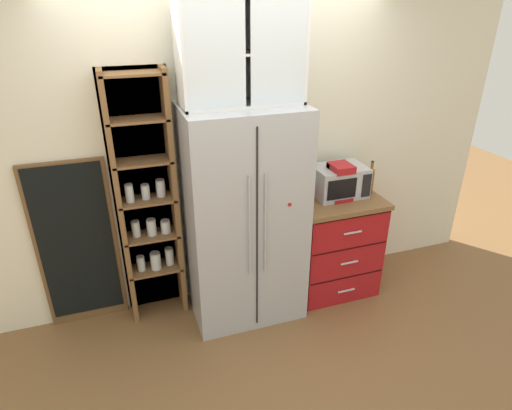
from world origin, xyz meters
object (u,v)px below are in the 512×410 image
(refrigerator, at_px, (244,217))
(coffee_maker, at_px, (338,181))
(bottle_clear, at_px, (337,185))
(chalkboard_menu, at_px, (77,245))
(mug_red, at_px, (307,193))
(microwave, at_px, (339,181))
(mug_cream, at_px, (337,192))
(bottle_amber, at_px, (370,179))

(refrigerator, bearing_deg, coffee_maker, 2.48)
(bottle_clear, height_order, chalkboard_menu, chalkboard_menu)
(refrigerator, height_order, mug_red, refrigerator)
(bottle_clear, distance_m, chalkboard_menu, 2.16)
(microwave, height_order, mug_cream, microwave)
(microwave, relative_size, chalkboard_menu, 0.31)
(refrigerator, xyz_separation_m, microwave, (0.87, 0.08, 0.16))
(mug_cream, bearing_deg, microwave, 43.66)
(refrigerator, height_order, bottle_clear, refrigerator)
(refrigerator, bearing_deg, mug_cream, 3.50)
(mug_cream, relative_size, bottle_amber, 0.37)
(mug_red, height_order, bottle_amber, bottle_amber)
(mug_red, relative_size, bottle_amber, 0.36)
(bottle_amber, bearing_deg, chalkboard_menu, 173.71)
(chalkboard_menu, bearing_deg, bottle_amber, -6.29)
(microwave, xyz_separation_m, coffee_maker, (-0.03, -0.04, 0.03))
(bottle_amber, xyz_separation_m, bottle_clear, (-0.30, 0.03, -0.02))
(mug_red, bearing_deg, microwave, -3.37)
(microwave, bearing_deg, mug_cream, -136.34)
(microwave, bearing_deg, mug_red, 176.63)
(bottle_amber, bearing_deg, mug_cream, 174.41)
(chalkboard_menu, bearing_deg, mug_red, -5.94)
(microwave, relative_size, bottle_amber, 1.48)
(bottle_amber, relative_size, bottle_clear, 1.18)
(coffee_maker, relative_size, chalkboard_menu, 0.22)
(refrigerator, bearing_deg, microwave, 5.13)
(mug_cream, bearing_deg, coffee_maker, -98.38)
(refrigerator, relative_size, microwave, 4.02)
(bottle_clear, relative_size, chalkboard_menu, 0.18)
(mug_cream, bearing_deg, mug_red, 170.39)
(coffee_maker, xyz_separation_m, chalkboard_menu, (-2.13, 0.25, -0.36))
(mug_red, bearing_deg, bottle_clear, -8.92)
(chalkboard_menu, bearing_deg, microwave, -5.60)
(refrigerator, relative_size, coffee_maker, 5.71)
(chalkboard_menu, bearing_deg, refrigerator, -12.75)
(microwave, bearing_deg, refrigerator, -174.87)
(refrigerator, distance_m, mug_cream, 0.85)
(microwave, xyz_separation_m, bottle_clear, (-0.03, -0.02, -0.02))
(bottle_amber, bearing_deg, refrigerator, -178.90)
(mug_cream, distance_m, chalkboard_menu, 2.15)
(microwave, xyz_separation_m, chalkboard_menu, (-2.16, 0.21, -0.34))
(mug_cream, bearing_deg, bottle_clear, 122.16)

